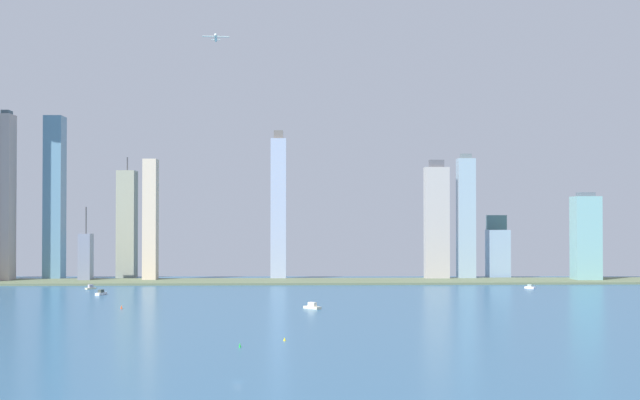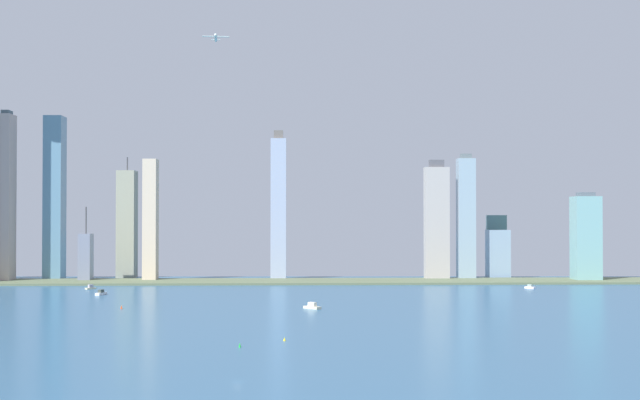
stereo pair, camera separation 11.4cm
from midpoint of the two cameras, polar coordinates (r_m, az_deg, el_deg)
The scene contains 22 objects.
ground_plane at distance 369.02m, azimuth -5.31°, elevation -11.46°, with size 6000.00×6000.00×0.00m, color #2D597D.
waterfront_pier at distance 910.75m, azimuth -3.17°, elevation -5.21°, with size 839.63×73.52×2.10m, color #5C694B.
skyscraper_0 at distance 1030.53m, azimuth 16.44°, elevation -3.02°, with size 20.89×26.03×66.21m.
skyscraper_1 at distance 999.63m, azimuth -12.20°, elevation -1.52°, with size 19.48×25.60×132.05m.
skyscraper_2 at distance 942.56m, azimuth -10.75°, elevation -1.27°, with size 13.94×20.82×126.43m.
skyscraper_3 at distance 952.28m, azimuth -14.71°, elevation -3.56°, with size 12.34×18.14×76.93m.
skyscraper_4 at distance 950.99m, azimuth -2.66°, elevation -0.49°, with size 16.31×21.53×158.32m.
skyscraper_6 at distance 988.32m, azimuth 11.28°, elevation -3.40°, with size 22.77×23.31×52.49m.
skyscraper_7 at distance 969.20m, azimuth -19.36°, elevation 0.16°, with size 13.23×24.76×175.73m.
skyscraper_8 at distance 1021.73m, azimuth 11.13°, elevation -2.88°, with size 22.37×15.42×68.56m.
skyscraper_9 at distance 964.01m, azimuth 16.59°, elevation -2.34°, with size 26.59×24.99×91.90m.
skyscraper_10 at distance 952.57m, azimuth 7.45°, elevation -1.41°, with size 25.50×15.31×126.86m.
skyscraper_11 at distance 987.14m, azimuth -16.56°, elevation 0.13°, with size 19.00×24.25×173.35m.
skyscraper_12 at distance 962.39m, azimuth 9.29°, elevation -1.15°, with size 18.25×17.02×133.64m.
boat_0 at distance 787.00m, azimuth -13.78°, elevation -5.78°, with size 7.67×14.65×4.61m.
boat_1 at distance 650.82m, azimuth -0.49°, elevation -6.80°, with size 13.13×13.49×4.77m.
boat_3 at distance 853.53m, azimuth -14.41°, elevation -5.42°, with size 9.52×9.87×4.25m.
boat_5 at distance 856.81m, azimuth 13.25°, elevation -5.42°, with size 9.45×9.72×3.76m.
channel_buoy_0 at distance 667.53m, azimuth -12.54°, elevation -6.67°, with size 1.56×1.56×2.56m, color #E54C19.
channel_buoy_1 at distance 463.37m, azimuth -5.13°, elevation -9.19°, with size 1.31×1.31×2.35m, color green.
channel_buoy_2 at distance 485.83m, azimuth -2.27°, elevation -8.85°, with size 1.42×1.42×1.80m, color yellow.
airplane at distance 920.55m, azimuth -6.66°, elevation 10.25°, with size 27.08×29.98×7.83m.
Camera 2 is at (22.48, -362.29, 66.48)m, focal length 50.20 mm.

